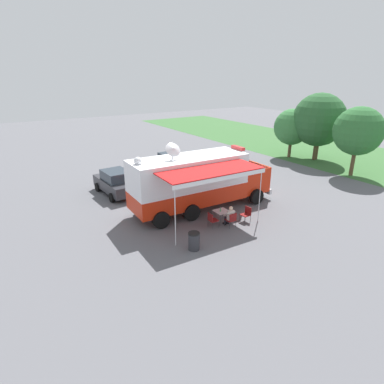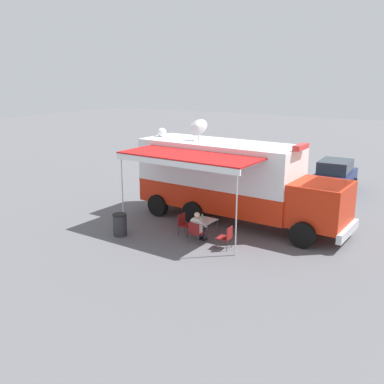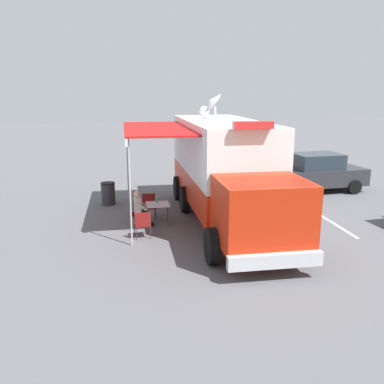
{
  "view_description": "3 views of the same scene",
  "coord_description": "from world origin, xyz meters",
  "px_view_note": "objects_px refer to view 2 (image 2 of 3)",
  "views": [
    {
      "loc": [
        15.61,
        -9.81,
        8.09
      ],
      "look_at": [
        0.95,
        -0.38,
        1.65
      ],
      "focal_mm": 29.85,
      "sensor_mm": 36.0,
      "label": 1
    },
    {
      "loc": [
        16.96,
        9.34,
        6.4
      ],
      "look_at": [
        1.34,
        -0.58,
        1.45
      ],
      "focal_mm": 41.61,
      "sensor_mm": 36.0,
      "label": 2
    },
    {
      "loc": [
        3.98,
        14.49,
        4.5
      ],
      "look_at": [
        1.17,
        0.51,
        1.04
      ],
      "focal_mm": 38.84,
      "sensor_mm": 36.0,
      "label": 3
    }
  ],
  "objects_px": {
    "folding_chair_spare_by_truck": "(227,236)",
    "car_behind_truck": "(334,176)",
    "command_truck": "(233,179)",
    "folding_chair_beside_table": "(184,223)",
    "trash_bin": "(120,225)",
    "seated_responder": "(198,226)",
    "folding_table": "(205,221)",
    "car_far_corner": "(223,171)",
    "folding_chair_at_table": "(196,231)",
    "water_bottle": "(202,217)"
  },
  "relations": [
    {
      "from": "folding_table",
      "to": "folding_chair_beside_table",
      "type": "relative_size",
      "value": 0.95
    },
    {
      "from": "water_bottle",
      "to": "folding_chair_spare_by_truck",
      "type": "xyz_separation_m",
      "value": [
        0.63,
        1.44,
        -0.32
      ]
    },
    {
      "from": "trash_bin",
      "to": "folding_chair_beside_table",
      "type": "bearing_deg",
      "value": 124.05
    },
    {
      "from": "command_truck",
      "to": "seated_responder",
      "type": "xyz_separation_m",
      "value": [
        2.98,
        0.05,
        -1.29
      ]
    },
    {
      "from": "folding_chair_beside_table",
      "to": "car_far_corner",
      "type": "relative_size",
      "value": 0.2
    },
    {
      "from": "folding_chair_at_table",
      "to": "command_truck",
      "type": "bearing_deg",
      "value": -179.28
    },
    {
      "from": "command_truck",
      "to": "seated_responder",
      "type": "height_order",
      "value": "command_truck"
    },
    {
      "from": "command_truck",
      "to": "folding_chair_beside_table",
      "type": "height_order",
      "value": "command_truck"
    },
    {
      "from": "folding_chair_spare_by_truck",
      "to": "car_behind_truck",
      "type": "height_order",
      "value": "car_behind_truck"
    },
    {
      "from": "water_bottle",
      "to": "folding_chair_beside_table",
      "type": "bearing_deg",
      "value": -73.79
    },
    {
      "from": "water_bottle",
      "to": "folding_chair_beside_table",
      "type": "relative_size",
      "value": 0.26
    },
    {
      "from": "command_truck",
      "to": "car_behind_truck",
      "type": "height_order",
      "value": "command_truck"
    },
    {
      "from": "folding_chair_spare_by_truck",
      "to": "trash_bin",
      "type": "relative_size",
      "value": 0.96
    },
    {
      "from": "command_truck",
      "to": "trash_bin",
      "type": "relative_size",
      "value": 10.51
    },
    {
      "from": "command_truck",
      "to": "folding_chair_spare_by_truck",
      "type": "bearing_deg",
      "value": 23.43
    },
    {
      "from": "folding_table",
      "to": "folding_chair_spare_by_truck",
      "type": "distance_m",
      "value": 1.49
    },
    {
      "from": "folding_chair_at_table",
      "to": "car_behind_truck",
      "type": "height_order",
      "value": "car_behind_truck"
    },
    {
      "from": "water_bottle",
      "to": "folding_chair_spare_by_truck",
      "type": "height_order",
      "value": "water_bottle"
    },
    {
      "from": "command_truck",
      "to": "folding_chair_at_table",
      "type": "height_order",
      "value": "command_truck"
    },
    {
      "from": "water_bottle",
      "to": "car_behind_truck",
      "type": "xyz_separation_m",
      "value": [
        -9.98,
        2.51,
        0.05
      ]
    },
    {
      "from": "water_bottle",
      "to": "car_behind_truck",
      "type": "height_order",
      "value": "car_behind_truck"
    },
    {
      "from": "folding_chair_beside_table",
      "to": "seated_responder",
      "type": "bearing_deg",
      "value": 67.38
    },
    {
      "from": "trash_bin",
      "to": "car_behind_truck",
      "type": "height_order",
      "value": "car_behind_truck"
    },
    {
      "from": "command_truck",
      "to": "trash_bin",
      "type": "height_order",
      "value": "command_truck"
    },
    {
      "from": "folding_chair_beside_table",
      "to": "seated_responder",
      "type": "relative_size",
      "value": 0.7
    },
    {
      "from": "folding_chair_spare_by_truck",
      "to": "folding_chair_beside_table",
      "type": "bearing_deg",
      "value": -100.67
    },
    {
      "from": "command_truck",
      "to": "trash_bin",
      "type": "bearing_deg",
      "value": -36.94
    },
    {
      "from": "folding_chair_beside_table",
      "to": "seated_responder",
      "type": "distance_m",
      "value": 1.02
    },
    {
      "from": "car_far_corner",
      "to": "folding_chair_beside_table",
      "type": "bearing_deg",
      "value": 17.87
    },
    {
      "from": "folding_table",
      "to": "trash_bin",
      "type": "distance_m",
      "value": 3.45
    },
    {
      "from": "command_truck",
      "to": "water_bottle",
      "type": "distance_m",
      "value": 2.62
    },
    {
      "from": "command_truck",
      "to": "folding_chair_beside_table",
      "type": "bearing_deg",
      "value": -18.91
    },
    {
      "from": "folding_chair_at_table",
      "to": "car_behind_truck",
      "type": "bearing_deg",
      "value": 167.82
    },
    {
      "from": "trash_bin",
      "to": "folding_table",
      "type": "bearing_deg",
      "value": 119.18
    },
    {
      "from": "folding_table",
      "to": "water_bottle",
      "type": "height_order",
      "value": "water_bottle"
    },
    {
      "from": "water_bottle",
      "to": "folding_chair_beside_table",
      "type": "height_order",
      "value": "water_bottle"
    },
    {
      "from": "water_bottle",
      "to": "car_far_corner",
      "type": "relative_size",
      "value": 0.05
    },
    {
      "from": "trash_bin",
      "to": "car_behind_truck",
      "type": "distance_m",
      "value": 12.86
    },
    {
      "from": "folding_chair_at_table",
      "to": "car_far_corner",
      "type": "distance_m",
      "value": 9.3
    },
    {
      "from": "folding_chair_spare_by_truck",
      "to": "seated_responder",
      "type": "relative_size",
      "value": 0.7
    },
    {
      "from": "folding_chair_spare_by_truck",
      "to": "trash_bin",
      "type": "height_order",
      "value": "trash_bin"
    },
    {
      "from": "water_bottle",
      "to": "folding_chair_spare_by_truck",
      "type": "bearing_deg",
      "value": 66.37
    },
    {
      "from": "car_far_corner",
      "to": "water_bottle",
      "type": "bearing_deg",
      "value": 23.13
    },
    {
      "from": "seated_responder",
      "to": "water_bottle",
      "type": "bearing_deg",
      "value": -163.03
    },
    {
      "from": "car_behind_truck",
      "to": "folding_chair_spare_by_truck",
      "type": "bearing_deg",
      "value": -5.74
    },
    {
      "from": "folding_chair_beside_table",
      "to": "folding_chair_spare_by_truck",
      "type": "distance_m",
      "value": 2.23
    },
    {
      "from": "folding_table",
      "to": "trash_bin",
      "type": "relative_size",
      "value": 0.91
    },
    {
      "from": "folding_table",
      "to": "folding_chair_spare_by_truck",
      "type": "height_order",
      "value": "folding_chair_spare_by_truck"
    },
    {
      "from": "seated_responder",
      "to": "trash_bin",
      "type": "distance_m",
      "value": 3.27
    },
    {
      "from": "folding_table",
      "to": "car_far_corner",
      "type": "xyz_separation_m",
      "value": [
        -7.81,
        -3.44,
        0.21
      ]
    }
  ]
}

